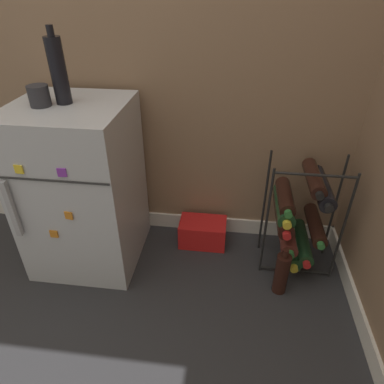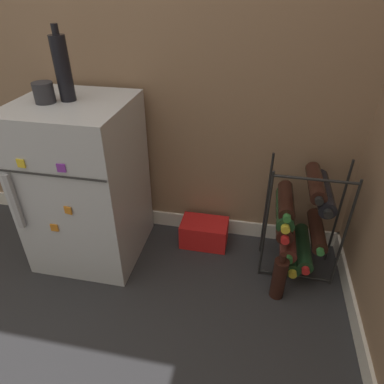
# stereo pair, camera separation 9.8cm
# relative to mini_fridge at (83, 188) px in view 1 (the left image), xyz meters

# --- Properties ---
(ground_plane) EXTENTS (14.00, 14.00, 0.00)m
(ground_plane) POSITION_rel_mini_fridge_xyz_m (0.29, -0.25, -0.41)
(ground_plane) COLOR #28282B
(mini_fridge) EXTENTS (0.50, 0.52, 0.82)m
(mini_fridge) POSITION_rel_mini_fridge_xyz_m (0.00, 0.00, 0.00)
(mini_fridge) COLOR #B7BABF
(mini_fridge) RESTS_ON ground_plane
(wine_rack) EXTENTS (0.36, 0.33, 0.59)m
(wine_rack) POSITION_rel_mini_fridge_xyz_m (1.04, 0.06, -0.12)
(wine_rack) COLOR black
(wine_rack) RESTS_ON ground_plane
(soda_box) EXTENTS (0.25, 0.16, 0.14)m
(soda_box) POSITION_rel_mini_fridge_xyz_m (0.57, 0.15, -0.34)
(soda_box) COLOR red
(soda_box) RESTS_ON ground_plane
(fridge_top_cup) EXTENTS (0.09, 0.09, 0.08)m
(fridge_top_cup) POSITION_rel_mini_fridge_xyz_m (-0.09, -0.03, 0.45)
(fridge_top_cup) COLOR #28282D
(fridge_top_cup) RESTS_ON mini_fridge
(fridge_top_bottle) EXTENTS (0.07, 0.07, 0.30)m
(fridge_top_bottle) POSITION_rel_mini_fridge_xyz_m (-0.01, 0.02, 0.55)
(fridge_top_bottle) COLOR black
(fridge_top_bottle) RESTS_ON mini_fridge
(loose_bottle_floor) EXTENTS (0.07, 0.07, 0.26)m
(loose_bottle_floor) POSITION_rel_mini_fridge_xyz_m (0.97, -0.15, -0.30)
(loose_bottle_floor) COLOR black
(loose_bottle_floor) RESTS_ON ground_plane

